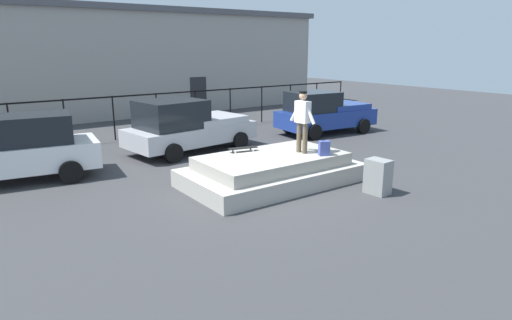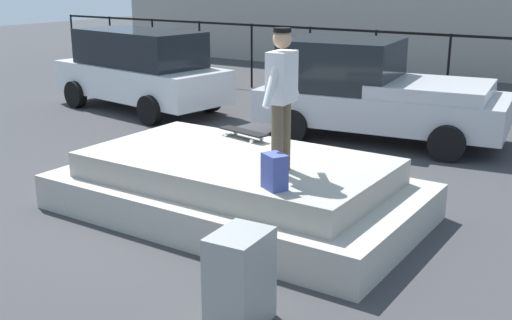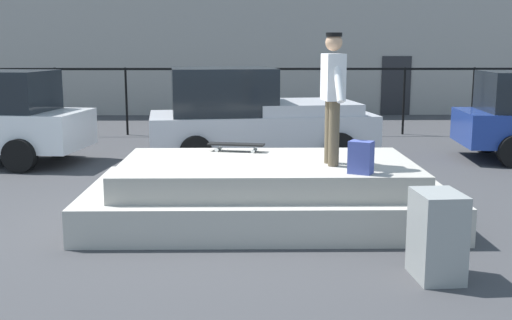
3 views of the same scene
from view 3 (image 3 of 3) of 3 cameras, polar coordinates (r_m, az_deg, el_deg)
The scene contains 9 objects.
ground_plane at distance 8.84m, azimuth -3.56°, elevation -5.11°, with size 60.00×60.00×0.00m, color #38383A.
concrete_ledge at distance 8.65m, azimuth 0.99°, elevation -2.95°, with size 4.82×2.73×0.80m.
skateboarder at distance 8.24m, azimuth 6.99°, elevation 6.36°, with size 0.28×0.91×1.71m.
skateboard at distance 9.32m, azimuth -1.82°, elevation 1.39°, with size 0.86×0.37×0.12m.
backpack at distance 7.79m, azimuth 9.50°, elevation 0.24°, with size 0.28×0.20×0.40m, color #3F4C99.
car_silver_pickup_mid at distance 13.27m, azimuth -0.36°, elevation 4.19°, with size 4.87×2.69×1.90m.
utility_box at distance 6.68m, azimuth 16.10°, elevation -6.60°, with size 0.44×0.60×0.90m, color gray.
fence_row at distance 16.74m, azimuth -2.30°, elevation 6.48°, with size 24.06×0.06×1.78m.
warehouse_building at distance 24.69m, azimuth -1.86°, elevation 11.55°, with size 28.17×6.70×5.72m.
Camera 3 is at (0.42, -8.51, 2.35)m, focal length 44.09 mm.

